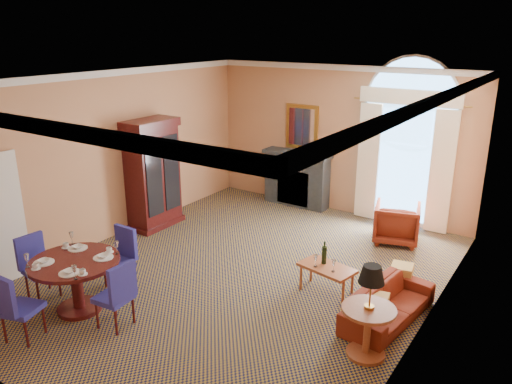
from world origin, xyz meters
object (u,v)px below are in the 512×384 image
Objects in this scene: sofa at (389,304)px; side_table at (370,303)px; coffee_table at (327,268)px; dining_table at (76,274)px; armchair at (397,223)px; armoire at (153,176)px.

side_table is at bearing -169.33° from sofa.
coffee_table is (-1.08, 0.23, 0.16)m from sofa.
dining_table reaches higher than coffee_table.
dining_table reaches higher than sofa.
dining_table reaches higher than armchair.
armoire is 1.82× the size of side_table.
armoire is 3.39m from dining_table.
armchair is (4.46, 1.94, -0.69)m from armoire.
sofa is at bearing 90.77° from armchair.
armoire reaches higher than sofa.
coffee_table is at bearing -7.46° from armoire.
side_table is (0.05, -0.94, 0.49)m from sofa.
armoire is 2.65× the size of armchair.
dining_table is 5.81m from armchair.
armoire is 5.39m from sofa.
armchair is at bearing 103.31° from side_table.
side_table reaches higher than dining_table.
side_table reaches higher than sofa.
dining_table is at bearing -126.51° from coffee_table.
side_table is (5.32, -1.71, -0.33)m from armoire.
dining_table is at bearing 42.85° from armchair.
armoire is 5.60m from side_table.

